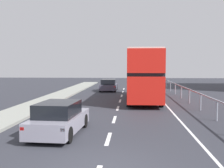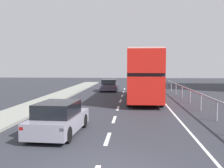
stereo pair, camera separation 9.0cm
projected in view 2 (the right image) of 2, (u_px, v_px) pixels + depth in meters
lane_paint_markings at (152, 116)px, 16.17m from camera, size 3.68×46.00×0.01m
bridge_side_railing at (208, 100)px, 16.54m from camera, size 0.10×42.00×1.13m
double_decker_bus_red at (144, 74)px, 23.68m from camera, size 2.67×11.03×4.20m
hatchback_car_near at (59, 119)px, 11.98m from camera, size 1.94×4.23×1.41m
sedan_car_ahead at (109, 85)px, 32.61m from camera, size 1.88×4.37×1.38m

